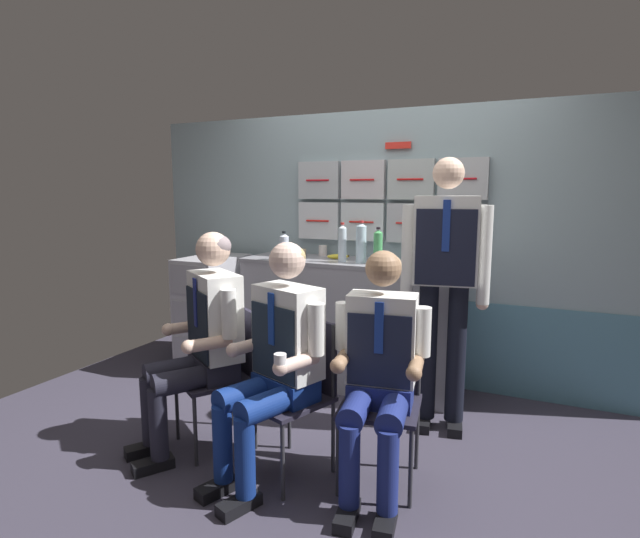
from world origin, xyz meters
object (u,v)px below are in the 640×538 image
object	(u,v)px
crew_member_left	(203,332)
sparkling_bottle_green	(284,246)
folding_chair_center	(299,379)
service_trolley	(214,309)
folding_chair_right	(383,383)
coffee_cup_spare	(302,252)
crew_member_standing	(445,270)
crew_member_right	(379,364)
folding_chair_left	(229,361)
crew_member_center	(276,352)
snack_banana	(338,256)

from	to	relation	value
crew_member_left	sparkling_bottle_green	bearing A→B (deg)	93.60
folding_chair_center	crew_member_left	bearing A→B (deg)	-175.36
service_trolley	sparkling_bottle_green	world-z (taller)	sparkling_bottle_green
service_trolley	folding_chair_center	bearing A→B (deg)	-38.79
folding_chair_right	coffee_cup_spare	world-z (taller)	coffee_cup_spare
crew_member_standing	coffee_cup_spare	size ratio (longest dim) A/B	24.67
folding_chair_right	crew_member_right	bearing A→B (deg)	-81.06
crew_member_standing	sparkling_bottle_green	world-z (taller)	crew_member_standing
folding_chair_left	folding_chair_right	bearing A→B (deg)	2.74
service_trolley	folding_chair_left	size ratio (longest dim) A/B	1.17
folding_chair_left	crew_member_standing	size ratio (longest dim) A/B	0.48
folding_chair_left	folding_chair_center	size ratio (longest dim) A/B	1.00
crew_member_center	folding_chair_right	size ratio (longest dim) A/B	1.52
crew_member_center	crew_member_right	world-z (taller)	crew_member_center
folding_chair_center	coffee_cup_spare	size ratio (longest dim) A/B	11.86
folding_chair_left	crew_member_standing	xyz separation A→B (m)	(1.13, 0.71, 0.53)
folding_chair_left	crew_member_standing	distance (m)	1.44
folding_chair_left	crew_member_center	world-z (taller)	crew_member_center
crew_member_right	snack_banana	xyz separation A→B (m)	(-0.78, 1.33, 0.34)
folding_chair_right	sparkling_bottle_green	bearing A→B (deg)	139.57
sparkling_bottle_green	coffee_cup_spare	distance (m)	0.29
crew_member_center	folding_chair_center	bearing A→B (deg)	69.73
service_trolley	crew_member_right	bearing A→B (deg)	-31.83
crew_member_right	sparkling_bottle_green	bearing A→B (deg)	135.78
crew_member_center	crew_member_right	size ratio (longest dim) A/B	1.03
folding_chair_left	coffee_cup_spare	distance (m)	1.38
folding_chair_left	crew_member_left	world-z (taller)	crew_member_left
coffee_cup_spare	crew_member_left	bearing A→B (deg)	-87.72
sparkling_bottle_green	coffee_cup_spare	bearing A→B (deg)	86.88
folding_chair_right	crew_member_standing	world-z (taller)	crew_member_standing
folding_chair_left	snack_banana	xyz separation A→B (m)	(0.21, 1.21, 0.50)
crew_member_center	coffee_cup_spare	size ratio (longest dim) A/B	18.07
service_trolley	crew_member_standing	world-z (taller)	crew_member_standing
folding_chair_left	crew_member_standing	world-z (taller)	crew_member_standing
service_trolley	folding_chair_center	distance (m)	1.80
snack_banana	sparkling_bottle_green	bearing A→B (deg)	-149.00
sparkling_bottle_green	snack_banana	distance (m)	0.43
folding_chair_right	crew_member_right	xyz separation A→B (m)	(0.03, -0.16, 0.16)
folding_chair_center	sparkling_bottle_green	distance (m)	1.40
folding_chair_center	coffee_cup_spare	bearing A→B (deg)	115.99
crew_member_left	sparkling_bottle_green	distance (m)	1.19
crew_member_center	folding_chair_right	bearing A→B (deg)	29.15
snack_banana	crew_member_left	bearing A→B (deg)	-102.28
folding_chair_center	coffee_cup_spare	distance (m)	1.59
folding_chair_left	crew_member_right	size ratio (longest dim) A/B	0.67
snack_banana	folding_chair_left	bearing A→B (deg)	-99.62
folding_chair_left	crew_member_right	bearing A→B (deg)	-6.59
service_trolley	crew_member_center	xyz separation A→B (m)	(1.34, -1.27, 0.18)
crew_member_left	crew_member_standing	bearing A→B (deg)	34.60
service_trolley	crew_member_standing	distance (m)	2.11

